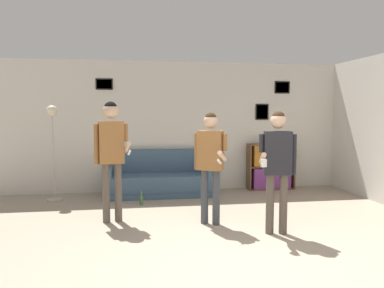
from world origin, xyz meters
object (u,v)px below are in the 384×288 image
(bookshelf, at_px, (271,167))
(person_player_foreground_center, at_px, (210,156))
(couch, at_px, (159,180))
(person_player_foreground_left, at_px, (111,147))
(person_watcher_holding_cup, at_px, (277,159))
(bottle_on_floor, at_px, (141,200))
(floor_lamp, at_px, (53,134))

(bookshelf, relative_size, person_player_foreground_center, 0.61)
(couch, xyz_separation_m, bookshelf, (2.41, 0.20, 0.20))
(person_player_foreground_left, distance_m, person_watcher_holding_cup, 2.42)
(bookshelf, distance_m, bottle_on_floor, 2.97)
(floor_lamp, xyz_separation_m, person_watcher_holding_cup, (3.40, -2.44, -0.22))
(bookshelf, distance_m, floor_lamp, 4.46)
(person_watcher_holding_cup, xyz_separation_m, bottle_on_floor, (-1.80, 1.88, -0.93))
(person_watcher_holding_cup, distance_m, bottle_on_floor, 2.76)
(floor_lamp, bearing_deg, person_watcher_holding_cup, -35.63)
(bookshelf, height_order, person_player_foreground_left, person_player_foreground_left)
(couch, height_order, person_player_foreground_center, person_player_foreground_center)
(couch, relative_size, person_player_foreground_center, 1.24)
(couch, height_order, person_player_foreground_left, person_player_foreground_left)
(floor_lamp, distance_m, person_watcher_holding_cup, 4.19)
(person_player_foreground_left, height_order, person_player_foreground_center, person_player_foreground_left)
(floor_lamp, bearing_deg, person_player_foreground_center, -35.77)
(couch, distance_m, person_player_foreground_center, 2.29)
(couch, distance_m, bottle_on_floor, 0.88)
(couch, xyz_separation_m, bottle_on_floor, (-0.37, -0.77, -0.20))
(couch, xyz_separation_m, person_watcher_holding_cup, (1.43, -2.65, 0.74))
(bookshelf, height_order, person_player_foreground_center, person_player_foreground_center)
(floor_lamp, bearing_deg, bookshelf, 5.35)
(couch, bearing_deg, person_player_foreground_center, -73.26)
(bookshelf, distance_m, person_player_foreground_center, 2.94)
(couch, xyz_separation_m, person_player_foreground_center, (0.63, -2.08, 0.72))
(bookshelf, height_order, person_watcher_holding_cup, person_watcher_holding_cup)
(floor_lamp, height_order, person_watcher_holding_cup, floor_lamp)
(bookshelf, distance_m, person_watcher_holding_cup, 3.06)
(bottle_on_floor, bearing_deg, floor_lamp, 160.82)
(person_player_foreground_center, distance_m, bottle_on_floor, 1.88)
(bottle_on_floor, bearing_deg, person_player_foreground_center, -52.90)
(floor_lamp, relative_size, person_player_foreground_left, 0.98)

